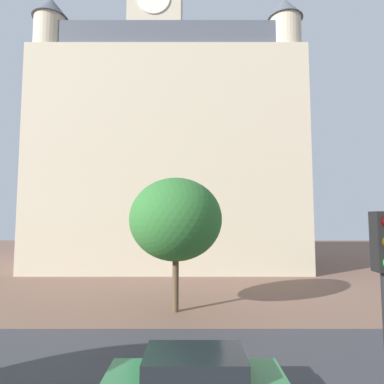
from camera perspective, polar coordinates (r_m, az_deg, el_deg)
ground_plane at (r=12.17m, az=1.11°, el=-27.12°), size 120.00×120.00×0.00m
street_asphalt_strip at (r=10.90m, az=1.28°, el=-29.87°), size 120.00×8.19×0.00m
landmark_building at (r=34.68m, az=-4.03°, el=6.94°), size 24.61×15.70×35.49m
car_green at (r=8.99m, az=0.50°, el=-30.83°), size 4.34×1.98×1.40m
tree_curb_far at (r=16.55m, az=-2.91°, el=-4.86°), size 4.73×4.73×6.75m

